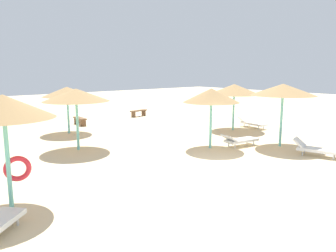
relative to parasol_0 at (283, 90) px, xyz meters
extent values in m
plane|color=beige|center=(-4.90, -0.46, -2.70)|extent=(80.00, 80.00, 0.00)
cylinder|color=#6BC6BC|center=(0.00, 0.00, -1.43)|extent=(0.12, 0.12, 2.54)
cone|color=#9E7A4C|center=(0.00, 0.00, 0.01)|extent=(3.02, 3.02, 0.54)
cylinder|color=#6BC6BC|center=(-2.81, 1.93, -1.58)|extent=(0.12, 0.12, 2.25)
cone|color=#9E7A4C|center=(-2.81, 1.93, -0.23)|extent=(2.60, 2.60, 0.65)
cylinder|color=#6BC6BC|center=(1.73, 4.21, -1.58)|extent=(0.12, 0.12, 2.24)
cone|color=#9E7A4C|center=(1.73, 4.21, -0.25)|extent=(3.13, 3.13, 0.63)
cylinder|color=#6BC6BC|center=(-11.91, 0.76, -1.44)|extent=(0.12, 0.12, 2.53)
cone|color=#9E7A4C|center=(-11.91, 0.76, 0.03)|extent=(2.56, 2.56, 0.61)
torus|color=red|center=(-11.69, 0.76, -1.65)|extent=(0.71, 0.31, 0.70)
cylinder|color=#6BC6BC|center=(-7.66, 5.66, -1.54)|extent=(0.12, 0.12, 2.33)
cone|color=#9E7A4C|center=(-7.66, 5.66, -0.19)|extent=(2.98, 2.98, 0.57)
cylinder|color=#6BC6BC|center=(-6.31, 9.70, -1.60)|extent=(0.12, 0.12, 2.21)
cone|color=#9E7A4C|center=(-6.31, 9.70, -0.31)|extent=(2.79, 2.79, 0.56)
cube|color=white|center=(-0.47, -2.10, -2.42)|extent=(1.07, 1.81, 0.12)
cube|color=white|center=(-0.69, -1.33, -2.19)|extent=(0.75, 0.63, 0.41)
cylinder|color=silver|center=(-0.84, -1.58, -2.59)|extent=(0.06, 0.06, 0.22)
cylinder|color=silver|center=(-0.42, -1.46, -2.59)|extent=(0.06, 0.06, 0.22)
cylinder|color=silver|center=(-0.52, -2.74, -2.59)|extent=(0.06, 0.06, 0.22)
cylinder|color=silver|center=(-0.10, -2.62, -2.59)|extent=(0.06, 0.06, 0.22)
cube|color=white|center=(-1.37, 1.23, -2.42)|extent=(1.78, 0.91, 0.12)
cube|color=white|center=(-2.16, 1.36, -2.23)|extent=(0.62, 0.72, 0.33)
cylinder|color=silver|center=(-2.00, 1.11, -2.59)|extent=(0.06, 0.06, 0.22)
cylinder|color=silver|center=(-1.93, 1.55, -2.59)|extent=(0.06, 0.06, 0.22)
cylinder|color=silver|center=(-0.81, 0.92, -2.59)|extent=(0.06, 0.06, 0.22)
cylinder|color=silver|center=(-0.74, 1.35, -2.59)|extent=(0.06, 0.06, 0.22)
cube|color=white|center=(3.22, 3.76, -2.42)|extent=(0.88, 1.77, 0.12)
cube|color=white|center=(3.33, 4.55, -2.24)|extent=(0.71, 0.62, 0.31)
cylinder|color=silver|center=(3.09, 4.38, -2.59)|extent=(0.06, 0.06, 0.22)
cylinder|color=silver|center=(3.52, 4.32, -2.59)|extent=(0.06, 0.06, 0.22)
cylinder|color=silver|center=(2.92, 3.20, -2.59)|extent=(0.06, 0.06, 0.22)
cylinder|color=silver|center=(3.35, 3.13, -2.59)|extent=(0.06, 0.06, 0.22)
cylinder|color=silver|center=(-12.10, -0.39, -2.59)|extent=(0.06, 0.06, 0.22)
cylinder|color=silver|center=(-12.40, -0.06, -2.59)|extent=(0.06, 0.06, 0.22)
cube|color=brown|center=(0.70, 12.61, -2.25)|extent=(1.54, 0.61, 0.08)
cube|color=brown|center=(0.15, 12.53, -2.49)|extent=(0.17, 0.37, 0.41)
cube|color=brown|center=(1.24, 12.69, -2.49)|extent=(0.17, 0.37, 0.41)
cube|color=brown|center=(-4.57, 11.88, -2.25)|extent=(0.52, 1.53, 0.08)
cube|color=brown|center=(-4.62, 11.33, -2.49)|extent=(0.37, 0.15, 0.41)
cube|color=brown|center=(-4.53, 12.43, -2.49)|extent=(0.37, 0.15, 0.41)
camera|label=1|loc=(-14.15, -8.28, 0.98)|focal=35.39mm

